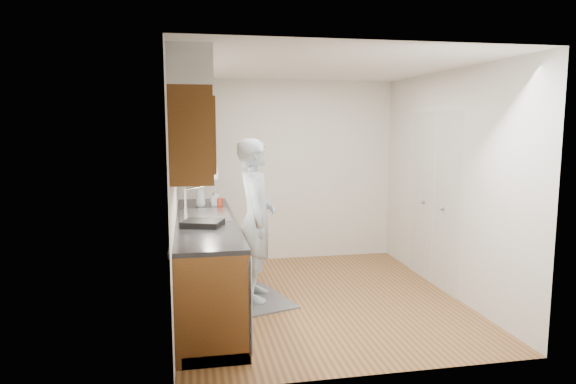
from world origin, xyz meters
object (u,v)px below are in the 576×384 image
at_px(soap_bottle_a, 200,194).
at_px(soda_can, 220,203).
at_px(person, 256,209).
at_px(dish_rack, 203,223).
at_px(soap_bottle_c, 214,199).
at_px(soap_bottle_b, 215,198).

relative_size(soap_bottle_a, soda_can, 2.54).
distance_m(person, dish_rack, 0.77).
bearing_deg(soda_can, soap_bottle_a, 139.33).
xyz_separation_m(soap_bottle_c, soda_can, (0.05, -0.25, -0.02)).
bearing_deg(person, soap_bottle_c, 36.31).
xyz_separation_m(person, soap_bottle_c, (-0.40, 0.75, 0.01)).
relative_size(soap_bottle_a, dish_rack, 0.84).
xyz_separation_m(soap_bottle_a, soda_can, (0.22, -0.19, -0.09)).
bearing_deg(soap_bottle_b, person, -60.96).
distance_m(person, soap_bottle_b, 0.82).
bearing_deg(soap_bottle_c, soap_bottle_b, -78.84).
bearing_deg(soap_bottle_b, dish_rack, -98.45).
height_order(person, dish_rack, person).
distance_m(soap_bottle_b, soap_bottle_c, 0.05).
bearing_deg(dish_rack, soda_can, 96.86).
distance_m(person, soda_can, 0.62).
height_order(soap_bottle_a, soda_can, soap_bottle_a).
relative_size(person, soap_bottle_a, 6.57).
distance_m(soap_bottle_c, dish_rack, 1.28).
distance_m(soap_bottle_a, soap_bottle_c, 0.19).
xyz_separation_m(soap_bottle_b, dish_rack, (-0.18, -1.22, -0.07)).
bearing_deg(soap_bottle_c, soap_bottle_a, -158.73).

